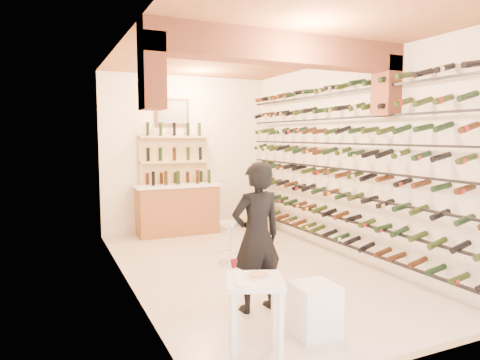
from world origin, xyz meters
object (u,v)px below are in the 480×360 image
at_px(tasting_table, 255,293).
at_px(white_stool, 315,309).
at_px(chrome_barstool, 230,239).
at_px(wine_rack, 334,162).
at_px(crate_lower, 255,225).
at_px(person, 257,237).
at_px(back_counter, 178,208).

xyz_separation_m(tasting_table, white_stool, (0.74, 0.14, -0.33)).
xyz_separation_m(tasting_table, chrome_barstool, (0.91, 2.71, -0.21)).
xyz_separation_m(wine_rack, crate_lower, (-0.32, 2.20, -1.41)).
relative_size(tasting_table, chrome_barstool, 1.31).
height_order(wine_rack, crate_lower, wine_rack).
xyz_separation_m(white_stool, crate_lower, (1.55, 4.43, -0.12)).
distance_m(wine_rack, person, 2.65).
bearing_deg(chrome_barstool, crate_lower, 53.61).
relative_size(tasting_table, white_stool, 1.69).
distance_m(tasting_table, white_stool, 0.82).
xyz_separation_m(back_counter, crate_lower, (1.51, -0.45, -0.39)).
bearing_deg(wine_rack, tasting_table, -137.70).
bearing_deg(back_counter, person, -94.01).
bearing_deg(white_stool, crate_lower, 70.71).
xyz_separation_m(white_stool, chrome_barstool, (0.18, 2.56, 0.13)).
distance_m(back_counter, tasting_table, 5.08).
distance_m(wine_rack, tasting_table, 3.65).
bearing_deg(crate_lower, back_counter, 163.50).
distance_m(tasting_table, person, 1.08).
relative_size(tasting_table, person, 0.51).
bearing_deg(tasting_table, crate_lower, 85.52).
relative_size(chrome_barstool, crate_lower, 1.44).
bearing_deg(tasting_table, white_stool, 32.96).
bearing_deg(chrome_barstool, person, -103.47).
height_order(tasting_table, chrome_barstool, tasting_table).
distance_m(white_stool, chrome_barstool, 2.57).
relative_size(wine_rack, person, 3.37).
bearing_deg(wine_rack, chrome_barstool, 168.79).
xyz_separation_m(wine_rack, white_stool, (-1.87, -2.23, -1.29)).
bearing_deg(person, crate_lower, -120.52).
distance_m(back_counter, white_stool, 4.89).
height_order(wine_rack, tasting_table, wine_rack).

